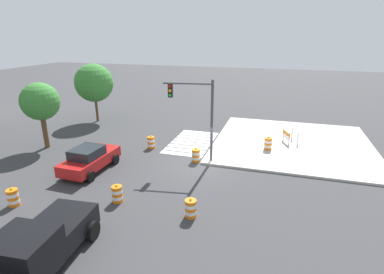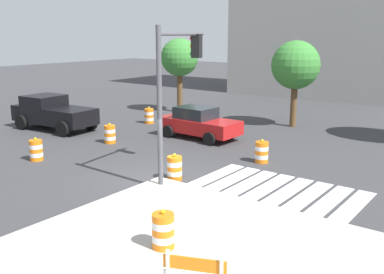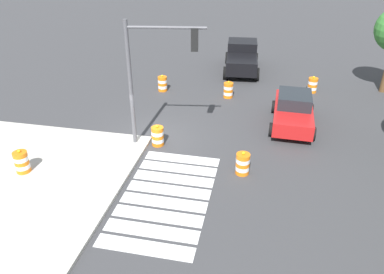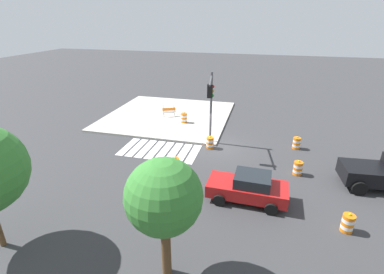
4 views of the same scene
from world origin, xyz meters
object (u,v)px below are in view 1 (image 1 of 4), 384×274
object	(u,v)px
pickup_truck	(37,248)
traffic_barrel_on_sidewalk	(268,144)
construction_barricade	(288,136)
traffic_light_pole	(195,106)
traffic_barrel_near_corner	(196,155)
sports_car	(90,159)
traffic_barrel_crosswalk_end	(191,208)
traffic_barrel_median_near	(151,142)
street_tree_streetside_mid	(94,83)
traffic_barrel_far_curb	(13,197)
street_tree_streetside_near	(40,102)
traffic_barrel_median_far	(117,194)

from	to	relation	value
pickup_truck	traffic_barrel_on_sidewalk	xyz separation A→B (m)	(14.76, -7.43, -0.37)
construction_barricade	traffic_light_pole	size ratio (longest dim) A/B	0.26
traffic_barrel_near_corner	traffic_light_pole	distance (m)	3.46
sports_car	traffic_barrel_crosswalk_end	xyz separation A→B (m)	(-3.11, -7.67, -0.36)
sports_car	traffic_barrel_crosswalk_end	bearing A→B (deg)	-112.08
traffic_barrel_median_near	street_tree_streetside_mid	bearing A→B (deg)	56.65
traffic_barrel_near_corner	traffic_light_pole	bearing A→B (deg)	82.26
traffic_barrel_far_curb	traffic_light_pole	xyz separation A→B (m)	(8.07, -7.32, 3.46)
street_tree_streetside_near	street_tree_streetside_mid	size ratio (longest dim) A/B	0.89
traffic_barrel_near_corner	pickup_truck	bearing A→B (deg)	166.11
pickup_truck	traffic_barrel_crosswalk_end	xyz separation A→B (m)	(4.93, -4.39, -0.52)
traffic_barrel_near_corner	traffic_barrel_far_curb	world-z (taller)	same
traffic_barrel_near_corner	traffic_light_pole	xyz separation A→B (m)	(0.01, 0.10, 3.46)
traffic_barrel_median_near	construction_barricade	size ratio (longest dim) A/B	0.71
pickup_truck	traffic_light_pole	distance (m)	12.05
pickup_truck	construction_barricade	xyz separation A→B (m)	(16.74, -8.86, -0.25)
traffic_barrel_median_near	traffic_light_pole	xyz separation A→B (m)	(-1.50, -3.90, 3.46)
traffic_barrel_crosswalk_end	traffic_light_pole	world-z (taller)	traffic_light_pole
traffic_barrel_median_near	street_tree_streetside_near	distance (m)	8.67
traffic_barrel_median_near	construction_barricade	bearing A→B (deg)	-68.95
traffic_barrel_on_sidewalk	construction_barricade	distance (m)	2.45
traffic_barrel_crosswalk_end	traffic_barrel_near_corner	bearing A→B (deg)	13.79
traffic_barrel_crosswalk_end	street_tree_streetside_near	xyz separation A→B (m)	(5.81, 13.39, 3.12)
sports_car	traffic_barrel_far_curb	bearing A→B (deg)	164.30
traffic_barrel_median_near	street_tree_streetside_mid	xyz separation A→B (m)	(5.42, 8.24, 3.36)
sports_car	traffic_barrel_near_corner	bearing A→B (deg)	-61.37
traffic_barrel_median_near	traffic_light_pole	world-z (taller)	traffic_light_pole
traffic_barrel_near_corner	traffic_light_pole	world-z (taller)	traffic_light_pole
sports_car	traffic_barrel_crosswalk_end	distance (m)	8.28
traffic_light_pole	traffic_barrel_crosswalk_end	bearing A→B (deg)	-165.41
traffic_barrel_near_corner	traffic_barrel_crosswalk_end	xyz separation A→B (m)	(-6.43, -1.58, 0.00)
traffic_barrel_near_corner	traffic_barrel_median_near	bearing A→B (deg)	69.26
traffic_barrel_median_far	street_tree_streetside_mid	distance (m)	16.71
sports_car	traffic_barrel_median_near	distance (m)	5.28
traffic_barrel_on_sidewalk	street_tree_streetside_mid	bearing A→B (deg)	78.16
sports_car	traffic_barrel_far_curb	xyz separation A→B (m)	(-4.73, 1.33, -0.36)
sports_car	traffic_light_pole	size ratio (longest dim) A/B	0.79
sports_car	street_tree_streetside_mid	xyz separation A→B (m)	(10.26, 6.16, 3.00)
pickup_truck	traffic_barrel_near_corner	distance (m)	11.71
traffic_barrel_median_far	traffic_barrel_far_curb	size ratio (longest dim) A/B	1.00
traffic_barrel_far_curb	traffic_barrel_on_sidewalk	xyz separation A→B (m)	(11.46, -12.04, 0.15)
pickup_truck	traffic_barrel_median_near	xyz separation A→B (m)	(12.87, 1.20, -0.52)
sports_car	construction_barricade	world-z (taller)	sports_car
sports_car	traffic_light_pole	distance (m)	7.52
traffic_barrel_near_corner	construction_barricade	distance (m)	8.11
traffic_barrel_near_corner	traffic_barrel_crosswalk_end	world-z (taller)	same
traffic_barrel_on_sidewalk	traffic_light_pole	world-z (taller)	traffic_light_pole
construction_barricade	traffic_barrel_crosswalk_end	bearing A→B (deg)	159.27
traffic_barrel_near_corner	street_tree_streetside_near	xyz separation A→B (m)	(-0.62, 11.81, 3.12)
pickup_truck	traffic_barrel_near_corner	xyz separation A→B (m)	(11.36, -2.81, -0.52)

